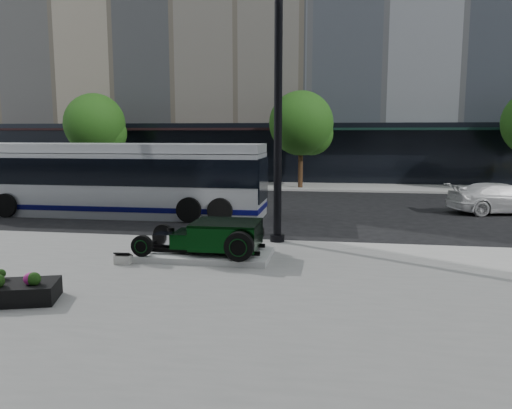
% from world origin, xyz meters
% --- Properties ---
extents(ground, '(120.00, 120.00, 0.00)m').
position_xyz_m(ground, '(0.00, 0.00, 0.00)').
color(ground, black).
rests_on(ground, ground).
extents(sidewalk_near, '(70.00, 17.00, 0.12)m').
position_xyz_m(sidewalk_near, '(0.00, -10.50, 0.06)').
color(sidewalk_near, gray).
rests_on(sidewalk_near, ground).
extents(sidewalk_far, '(70.00, 4.00, 0.12)m').
position_xyz_m(sidewalk_far, '(0.00, 14.00, 0.06)').
color(sidewalk_far, gray).
rests_on(sidewalk_far, ground).
extents(street_trees, '(29.80, 3.80, 5.70)m').
position_xyz_m(street_trees, '(1.15, 13.07, 3.77)').
color(street_trees, black).
rests_on(street_trees, sidewalk_far).
extents(display_plinth, '(3.40, 1.80, 0.15)m').
position_xyz_m(display_plinth, '(-0.24, -4.38, 0.20)').
color(display_plinth, silver).
rests_on(display_plinth, sidewalk_near).
extents(hot_rod, '(3.22, 2.00, 0.81)m').
position_xyz_m(hot_rod, '(0.09, -4.38, 0.70)').
color(hot_rod, black).
rests_on(hot_rod, display_plinth).
extents(info_plaque, '(0.42, 0.33, 0.31)m').
position_xyz_m(info_plaque, '(-2.11, -5.37, 0.24)').
color(info_plaque, silver).
rests_on(info_plaque, sidewalk_near).
extents(lamppost, '(0.43, 0.43, 7.91)m').
position_xyz_m(lamppost, '(1.39, -2.20, 3.78)').
color(lamppost, black).
rests_on(lamppost, sidewalk_near).
extents(flower_planter, '(2.02, 1.43, 0.59)m').
position_xyz_m(flower_planter, '(-3.12, -8.42, 0.34)').
color(flower_planter, black).
rests_on(flower_planter, sidewalk_near).
extents(transit_bus, '(12.12, 2.88, 2.92)m').
position_xyz_m(transit_bus, '(-5.73, 2.42, 1.49)').
color(transit_bus, '#AEB2B8').
rests_on(transit_bus, ground).
extents(white_sedan, '(4.67, 2.69, 1.27)m').
position_xyz_m(white_sedan, '(9.98, 5.26, 0.64)').
color(white_sedan, silver).
rests_on(white_sedan, ground).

